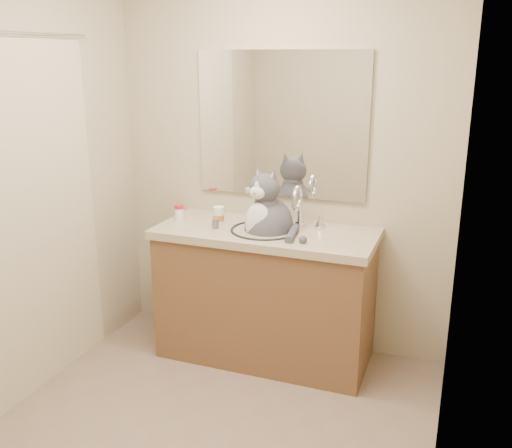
% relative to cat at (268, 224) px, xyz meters
% --- Properties ---
extents(room, '(2.22, 2.52, 2.42)m').
position_rel_cat_xyz_m(room, '(-0.01, -0.97, 0.32)').
color(room, '#856F5C').
rests_on(room, ground).
extents(vanity, '(1.34, 0.59, 1.12)m').
position_rel_cat_xyz_m(vanity, '(-0.01, -0.00, -0.44)').
color(vanity, brown).
rests_on(vanity, ground).
extents(mirror, '(1.10, 0.02, 0.90)m').
position_rel_cat_xyz_m(mirror, '(-0.01, 0.27, 0.57)').
color(mirror, white).
rests_on(mirror, room).
extents(shower_curtain, '(0.02, 1.30, 1.93)m').
position_rel_cat_xyz_m(shower_curtain, '(-1.06, -0.87, 0.15)').
color(shower_curtain, beige).
rests_on(shower_curtain, ground).
extents(cat, '(0.41, 0.44, 0.60)m').
position_rel_cat_xyz_m(cat, '(0.00, 0.00, 0.00)').
color(cat, '#424247').
rests_on(cat, vanity).
extents(pill_bottle_redcap, '(0.06, 0.06, 0.10)m').
position_rel_cat_xyz_m(pill_bottle_redcap, '(-0.60, -0.00, 0.02)').
color(pill_bottle_redcap, white).
rests_on(pill_bottle_redcap, vanity).
extents(pill_bottle_orange, '(0.08, 0.08, 0.12)m').
position_rel_cat_xyz_m(pill_bottle_orange, '(-0.32, -0.01, 0.02)').
color(pill_bottle_orange, white).
rests_on(pill_bottle_orange, vanity).
extents(grey_canister, '(0.05, 0.05, 0.06)m').
position_rel_cat_xyz_m(grey_canister, '(-0.31, -0.09, -0.00)').
color(grey_canister, slate).
rests_on(grey_canister, vanity).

